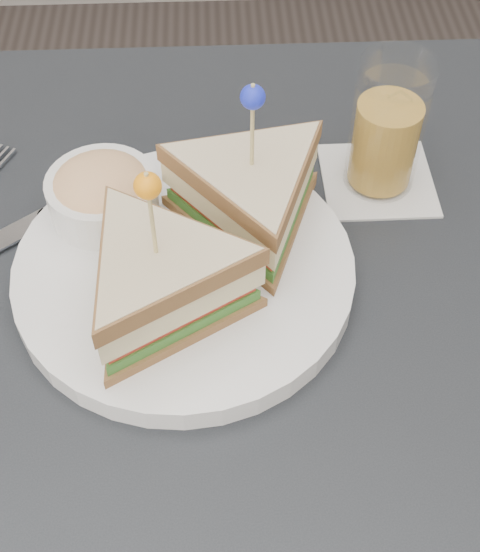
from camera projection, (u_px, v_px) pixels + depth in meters
name	position (u px, v px, depth m)	size (l,w,h in m)	color
table	(230.00, 372.00, 0.70)	(0.80, 0.80, 0.75)	black
plate_meal	(191.00, 240.00, 0.64)	(0.33, 0.31, 0.17)	white
drink_set	(386.00, 133.00, 0.70)	(0.11, 0.11, 0.14)	silver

